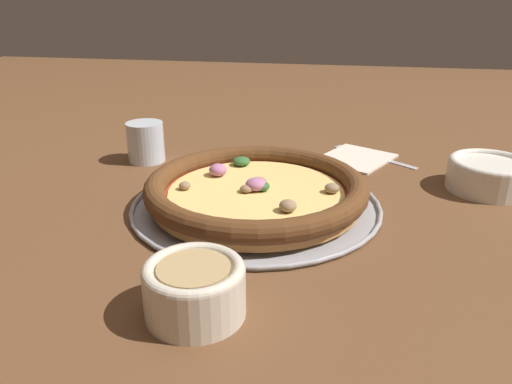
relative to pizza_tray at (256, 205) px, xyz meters
The scene contains 8 objects.
ground_plane 0.00m from the pizza_tray, ahead, with size 3.00×3.00×0.00m, color brown.
pizza_tray is the anchor object (origin of this frame).
pizza 0.02m from the pizza_tray, 154.78° to the right, with size 0.34×0.34×0.04m.
bowl_near 0.28m from the pizza_tray, ahead, with size 0.10×0.10×0.06m.
bowl_far 0.39m from the pizza_tray, 110.87° to the left, with size 0.13×0.13×0.05m.
drinking_cup 0.31m from the pizza_tray, 125.59° to the right, with size 0.07×0.07×0.08m.
napkin 0.30m from the pizza_tray, 149.79° to the left, with size 0.18×0.17×0.01m.
fork 0.34m from the pizza_tray, 147.96° to the left, with size 0.13×0.16×0.00m.
Camera 1 is at (0.69, 0.13, 0.32)m, focal length 35.00 mm.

